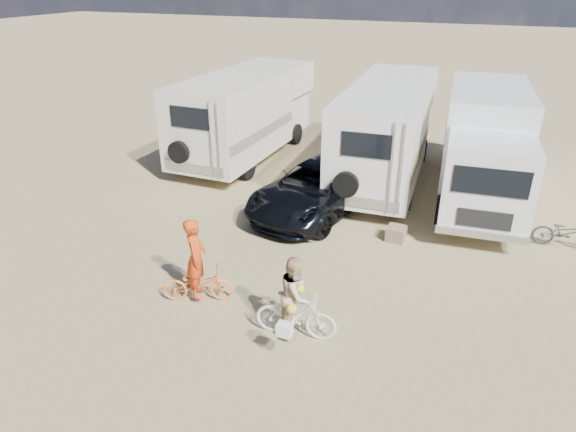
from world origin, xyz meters
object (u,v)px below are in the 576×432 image
at_px(rv_left, 245,116).
at_px(cooler, 267,202).
at_px(bike_parked, 566,233).
at_px(bike_woman, 296,315).
at_px(rider_woman, 296,302).
at_px(rider_man, 197,265).
at_px(box_truck, 485,149).
at_px(dark_suv, 317,188).
at_px(crate, 396,234).
at_px(bike_man, 198,284).
at_px(rv_main, 387,133).

relative_size(rv_left, cooler, 13.26).
bearing_deg(bike_parked, bike_woman, 134.92).
bearing_deg(cooler, rider_woman, -80.73).
bearing_deg(cooler, rider_man, -103.38).
bearing_deg(box_truck, bike_woman, -113.07).
height_order(dark_suv, rider_man, rider_man).
xyz_separation_m(box_truck, crate, (-1.90, -3.83, -1.51)).
bearing_deg(rv_left, box_truck, -5.70).
distance_m(rider_man, cooler, 5.19).
relative_size(bike_man, rider_man, 0.86).
bearing_deg(box_truck, crate, -120.48).
xyz_separation_m(box_truck, rider_man, (-5.48, -8.33, -0.78)).
height_order(rv_left, box_truck, box_truck).
bearing_deg(rider_woman, bike_man, 74.55).
relative_size(rv_main, bike_parked, 4.82).
xyz_separation_m(rider_woman, crate, (1.10, 4.88, -0.63)).
height_order(bike_woman, crate, bike_woman).
relative_size(bike_parked, crate, 3.35).
relative_size(rider_man, cooler, 3.25).
xyz_separation_m(dark_suv, bike_woman, (1.57, -5.94, -0.23)).
distance_m(box_truck, rider_man, 10.00).
distance_m(box_truck, bike_woman, 9.29).
relative_size(rv_left, bike_woman, 4.48).
bearing_deg(bike_parked, cooler, 90.63).
height_order(rv_main, rv_left, rv_main).
bearing_deg(bike_woman, box_truck, -25.87).
height_order(bike_man, cooler, bike_man).
relative_size(rv_left, box_truck, 0.99).
distance_m(dark_suv, crate, 2.93).
bearing_deg(rider_woman, rv_main, -5.47).
distance_m(rv_main, dark_suv, 3.81).
bearing_deg(cooler, bike_woman, -80.73).
bearing_deg(rider_woman, box_truck, -25.87).
xyz_separation_m(rv_left, rider_woman, (5.88, -9.81, -0.79)).
height_order(cooler, crate, cooler).
distance_m(dark_suv, bike_parked, 6.96).
distance_m(box_truck, bike_man, 10.06).
xyz_separation_m(rv_main, cooler, (-2.85, -3.90, -1.44)).
bearing_deg(rider_man, rider_woman, -121.36).
bearing_deg(bike_woman, rider_woman, 83.18).
relative_size(dark_suv, bike_woman, 3.16).
height_order(rv_main, rider_woman, rv_main).
height_order(bike_man, crate, bike_man).
bearing_deg(rv_main, rider_man, -106.93).
bearing_deg(cooler, rv_main, 33.92).
xyz_separation_m(box_truck, rider_woman, (-3.01, -8.70, -0.88)).
relative_size(box_truck, cooler, 13.38).
xyz_separation_m(cooler, crate, (4.17, -0.60, -0.03)).
relative_size(rv_main, dark_suv, 1.50).
relative_size(rv_left, rider_man, 4.08).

